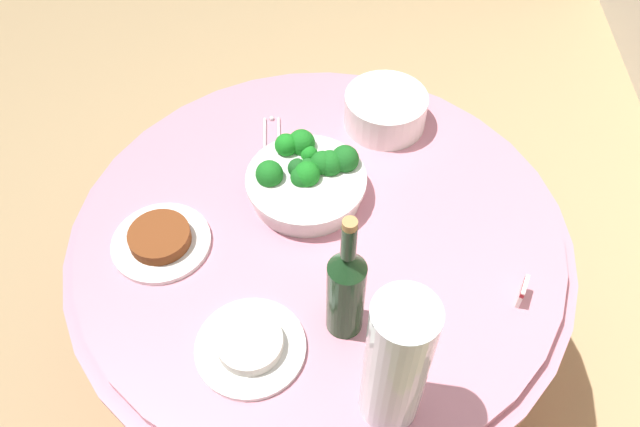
{
  "coord_description": "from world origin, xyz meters",
  "views": [
    {
      "loc": [
        0.89,
        0.04,
        1.9
      ],
      "look_at": [
        0.0,
        0.0,
        0.79
      ],
      "focal_mm": 36.11,
      "sensor_mm": 36.0,
      "label": 1
    }
  ],
  "objects_px": {
    "decorative_fruit_vase": "(396,366)",
    "food_plate_stir_fry": "(161,240)",
    "label_placard_front": "(523,290)",
    "plate_stack": "(385,110)",
    "wine_bottle": "(346,289)",
    "broccoli_bowl": "(307,178)",
    "food_plate_rice": "(250,345)",
    "serving_tongs": "(272,138)"
  },
  "relations": [
    {
      "from": "plate_stack",
      "to": "serving_tongs",
      "type": "height_order",
      "value": "plate_stack"
    },
    {
      "from": "broccoli_bowl",
      "to": "serving_tongs",
      "type": "distance_m",
      "value": 0.2
    },
    {
      "from": "plate_stack",
      "to": "serving_tongs",
      "type": "bearing_deg",
      "value": -75.83
    },
    {
      "from": "broccoli_bowl",
      "to": "food_plate_stir_fry",
      "type": "height_order",
      "value": "broccoli_bowl"
    },
    {
      "from": "plate_stack",
      "to": "food_plate_stir_fry",
      "type": "bearing_deg",
      "value": -50.47
    },
    {
      "from": "decorative_fruit_vase",
      "to": "food_plate_stir_fry",
      "type": "distance_m",
      "value": 0.62
    },
    {
      "from": "wine_bottle",
      "to": "label_placard_front",
      "type": "height_order",
      "value": "wine_bottle"
    },
    {
      "from": "decorative_fruit_vase",
      "to": "serving_tongs",
      "type": "xyz_separation_m",
      "value": [
        -0.69,
        -0.28,
        -0.16
      ]
    },
    {
      "from": "plate_stack",
      "to": "label_placard_front",
      "type": "relative_size",
      "value": 3.82
    },
    {
      "from": "broccoli_bowl",
      "to": "label_placard_front",
      "type": "distance_m",
      "value": 0.54
    },
    {
      "from": "food_plate_stir_fry",
      "to": "serving_tongs",
      "type": "bearing_deg",
      "value": 147.85
    },
    {
      "from": "plate_stack",
      "to": "food_plate_stir_fry",
      "type": "height_order",
      "value": "plate_stack"
    },
    {
      "from": "plate_stack",
      "to": "food_plate_stir_fry",
      "type": "xyz_separation_m",
      "value": [
        0.41,
        -0.5,
        -0.03
      ]
    },
    {
      "from": "broccoli_bowl",
      "to": "wine_bottle",
      "type": "height_order",
      "value": "wine_bottle"
    },
    {
      "from": "decorative_fruit_vase",
      "to": "food_plate_stir_fry",
      "type": "bearing_deg",
      "value": -125.02
    },
    {
      "from": "broccoli_bowl",
      "to": "label_placard_front",
      "type": "xyz_separation_m",
      "value": [
        0.28,
        0.46,
        -0.02
      ]
    },
    {
      "from": "plate_stack",
      "to": "wine_bottle",
      "type": "xyz_separation_m",
      "value": [
        0.59,
        -0.09,
        0.08
      ]
    },
    {
      "from": "decorative_fruit_vase",
      "to": "wine_bottle",
      "type": "bearing_deg",
      "value": -152.83
    },
    {
      "from": "decorative_fruit_vase",
      "to": "serving_tongs",
      "type": "bearing_deg",
      "value": -157.78
    },
    {
      "from": "label_placard_front",
      "to": "wine_bottle",
      "type": "bearing_deg",
      "value": -78.36
    },
    {
      "from": "food_plate_stir_fry",
      "to": "plate_stack",
      "type": "bearing_deg",
      "value": 129.53
    },
    {
      "from": "broccoli_bowl",
      "to": "serving_tongs",
      "type": "bearing_deg",
      "value": -149.18
    },
    {
      "from": "broccoli_bowl",
      "to": "food_plate_rice",
      "type": "bearing_deg",
      "value": -12.0
    },
    {
      "from": "broccoli_bowl",
      "to": "plate_stack",
      "type": "relative_size",
      "value": 1.33
    },
    {
      "from": "food_plate_rice",
      "to": "label_placard_front",
      "type": "xyz_separation_m",
      "value": [
        -0.14,
        0.55,
        0.02
      ]
    },
    {
      "from": "wine_bottle",
      "to": "food_plate_stir_fry",
      "type": "height_order",
      "value": "wine_bottle"
    },
    {
      "from": "plate_stack",
      "to": "food_plate_rice",
      "type": "bearing_deg",
      "value": -22.57
    },
    {
      "from": "wine_bottle",
      "to": "decorative_fruit_vase",
      "type": "bearing_deg",
      "value": 27.17
    },
    {
      "from": "plate_stack",
      "to": "label_placard_front",
      "type": "xyz_separation_m",
      "value": [
        0.52,
        0.27,
        -0.01
      ]
    },
    {
      "from": "wine_bottle",
      "to": "decorative_fruit_vase",
      "type": "relative_size",
      "value": 0.99
    },
    {
      "from": "wine_bottle",
      "to": "decorative_fruit_vase",
      "type": "height_order",
      "value": "decorative_fruit_vase"
    },
    {
      "from": "decorative_fruit_vase",
      "to": "label_placard_front",
      "type": "relative_size",
      "value": 6.18
    },
    {
      "from": "plate_stack",
      "to": "decorative_fruit_vase",
      "type": "relative_size",
      "value": 0.62
    },
    {
      "from": "decorative_fruit_vase",
      "to": "label_placard_front",
      "type": "distance_m",
      "value": 0.39
    },
    {
      "from": "serving_tongs",
      "to": "food_plate_rice",
      "type": "distance_m",
      "value": 0.59
    },
    {
      "from": "broccoli_bowl",
      "to": "food_plate_rice",
      "type": "distance_m",
      "value": 0.43
    },
    {
      "from": "food_plate_rice",
      "to": "label_placard_front",
      "type": "distance_m",
      "value": 0.57
    },
    {
      "from": "wine_bottle",
      "to": "plate_stack",
      "type": "bearing_deg",
      "value": 171.26
    },
    {
      "from": "food_plate_stir_fry",
      "to": "food_plate_rice",
      "type": "height_order",
      "value": "food_plate_stir_fry"
    },
    {
      "from": "serving_tongs",
      "to": "plate_stack",
      "type": "bearing_deg",
      "value": 104.17
    },
    {
      "from": "food_plate_rice",
      "to": "serving_tongs",
      "type": "bearing_deg",
      "value": -178.78
    },
    {
      "from": "wine_bottle",
      "to": "label_placard_front",
      "type": "distance_m",
      "value": 0.39
    }
  ]
}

